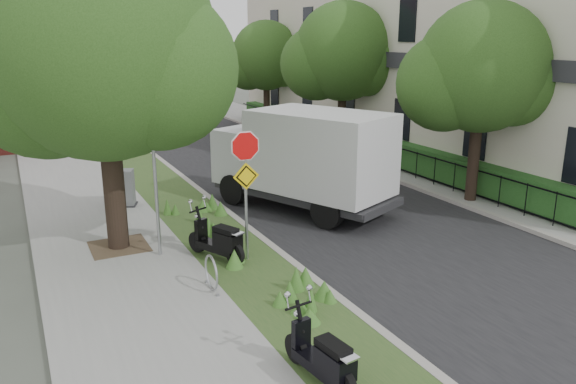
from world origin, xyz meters
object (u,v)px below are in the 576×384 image
Objects in this scene: scooter_far at (326,363)px; scooter_near at (221,243)px; sign_assembly at (246,169)px; utility_cabinet at (121,189)px; box_truck at (305,155)px.

scooter_near is at bearing 87.03° from scooter_far.
sign_assembly is at bearing 80.75° from scooter_far.
utility_cabinet is (-1.28, 5.55, 0.13)m from scooter_near.
sign_assembly is 1.94× the size of scooter_near.
box_truck is (3.26, 3.21, -0.60)m from sign_assembly.
utility_cabinet reaches higher than scooter_far.
scooter_far is (-0.28, -5.41, -0.02)m from scooter_near.
box_truck is 5.82m from utility_cabinet.
scooter_near is at bearing 156.94° from sign_assembly.
scooter_far is 9.41m from box_truck.
scooter_near is (-0.56, 0.24, -1.79)m from sign_assembly.
scooter_near is 5.42m from scooter_far.
box_truck is at bearing -26.84° from utility_cabinet.
scooter_far is 1.49× the size of utility_cabinet.
sign_assembly is 2.83× the size of utility_cabinet.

